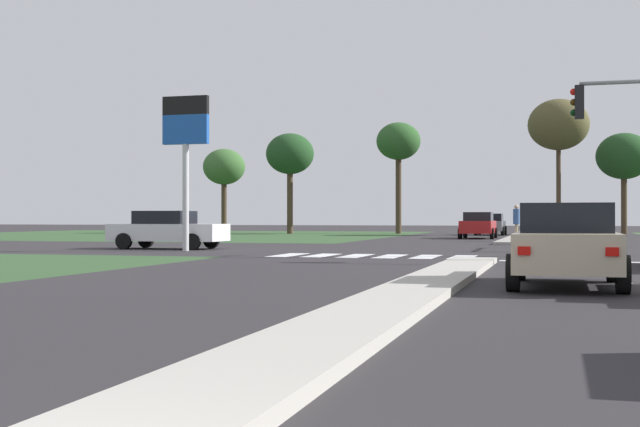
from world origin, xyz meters
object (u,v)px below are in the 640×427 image
object	(u,v)px
fuel_price_totem	(186,138)
treeline_second	(290,155)
treeline_near	(224,168)
treeline_fifth	(624,157)
pedestrian_at_median	(516,218)
car_grey_eighth	(491,224)
car_red_sixth	(478,225)
car_beige_second	(566,244)
treeline_fourth	(558,125)
treeline_third	(398,143)
car_white_fourth	(168,229)

from	to	relation	value
fuel_price_totem	treeline_second	size ratio (longest dim) A/B	0.75
treeline_near	treeline_fifth	distance (m)	30.66
pedestrian_at_median	treeline_near	world-z (taller)	treeline_near
car_grey_eighth	treeline_second	distance (m)	16.19
car_grey_eighth	treeline_near	size ratio (longest dim) A/B	0.68
car_red_sixth	treeline_fifth	distance (m)	17.56
pedestrian_at_median	fuel_price_totem	xyz separation A→B (m)	(-11.35, -16.27, 3.01)
car_red_sixth	fuel_price_totem	world-z (taller)	fuel_price_totem
treeline_near	treeline_second	bearing A→B (deg)	-14.34
car_beige_second	pedestrian_at_median	bearing A→B (deg)	94.29
car_red_sixth	treeline_fifth	bearing A→B (deg)	-123.16
fuel_price_totem	treeline_fourth	xyz separation A→B (m)	(13.51, 33.45, 3.59)
car_red_sixth	treeline_second	size ratio (longest dim) A/B	0.59
car_red_sixth	fuel_price_totem	bearing A→B (deg)	68.02
treeline_third	treeline_fifth	world-z (taller)	treeline_third
pedestrian_at_median	treeline_fourth	distance (m)	18.53
car_red_sixth	treeline_fifth	size ratio (longest dim) A/B	0.62
car_beige_second	car_grey_eighth	xyz separation A→B (m)	(-4.72, 45.41, 0.01)
car_red_sixth	treeline_near	xyz separation A→B (m)	(-21.39, 12.57, 4.47)
treeline_near	treeline_third	bearing A→B (deg)	3.79
car_white_fourth	treeline_fourth	size ratio (longest dim) A/B	0.47
treeline_near	treeline_third	xyz separation A→B (m)	(14.10, 0.93, 1.75)
car_grey_eighth	treeline_fifth	distance (m)	11.18
car_grey_eighth	pedestrian_at_median	distance (m)	16.12
car_beige_second	fuel_price_totem	distance (m)	19.26
car_grey_eighth	fuel_price_totem	xyz separation A→B (m)	(-8.85, -32.19, 3.45)
car_red_sixth	car_grey_eighth	xyz separation A→B (m)	(-0.03, 10.20, -0.02)
car_white_fourth	treeline_third	world-z (taller)	treeline_third
treeline_near	treeline_fifth	xyz separation A→B (m)	(30.62, 1.55, 0.40)
treeline_fourth	treeline_fifth	bearing A→B (deg)	30.10
car_white_fourth	fuel_price_totem	distance (m)	4.16
car_white_fourth	pedestrian_at_median	bearing A→B (deg)	138.46
fuel_price_totem	treeline_near	distance (m)	36.77
car_beige_second	treeline_third	distance (m)	50.56
car_grey_eighth	treeline_second	bearing A→B (deg)	-3.06
car_beige_second	treeline_near	world-z (taller)	treeline_near
treeline_near	treeline_second	size ratio (longest dim) A/B	0.88
pedestrian_at_median	treeline_fourth	size ratio (longest dim) A/B	0.18
treeline_second	treeline_fourth	distance (m)	20.02
treeline_second	treeline_third	bearing A→B (deg)	17.26
fuel_price_totem	treeline_third	xyz separation A→B (m)	(1.59, 35.50, 2.78)
car_grey_eighth	treeline_fourth	world-z (taller)	treeline_fourth
fuel_price_totem	treeline_second	distance (m)	33.68
car_white_fourth	treeline_second	world-z (taller)	treeline_second
treeline_second	treeline_third	size ratio (longest dim) A/B	0.90
car_white_fourth	pedestrian_at_median	world-z (taller)	pedestrian_at_median
car_beige_second	car_grey_eighth	world-z (taller)	car_grey_eighth
car_beige_second	pedestrian_at_median	distance (m)	29.58
treeline_fourth	car_red_sixth	bearing A→B (deg)	-112.03
treeline_second	treeline_fifth	world-z (taller)	treeline_second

